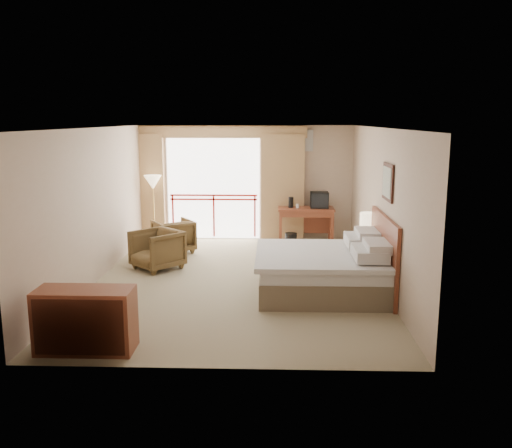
{
  "coord_description": "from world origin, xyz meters",
  "views": [
    {
      "loc": [
        0.64,
        -9.33,
        2.85
      ],
      "look_at": [
        0.32,
        0.4,
        0.95
      ],
      "focal_mm": 38.0,
      "sensor_mm": 36.0,
      "label": 1
    }
  ],
  "objects_px": {
    "wastebasket": "(291,240)",
    "dresser": "(85,320)",
    "floor_lamp": "(153,185)",
    "side_table": "(150,240)",
    "table_lamp": "(368,220)",
    "armchair_far": "(174,252)",
    "nightstand": "(367,258)",
    "desk": "(306,215)",
    "tv": "(319,200)",
    "armchair_near": "(158,269)",
    "bed": "(325,270)"
  },
  "relations": [
    {
      "from": "side_table",
      "to": "desk",
      "type": "bearing_deg",
      "value": 26.15
    },
    {
      "from": "side_table",
      "to": "dresser",
      "type": "relative_size",
      "value": 0.48
    },
    {
      "from": "wastebasket",
      "to": "floor_lamp",
      "type": "height_order",
      "value": "floor_lamp"
    },
    {
      "from": "desk",
      "to": "side_table",
      "type": "relative_size",
      "value": 2.23
    },
    {
      "from": "armchair_near",
      "to": "floor_lamp",
      "type": "distance_m",
      "value": 2.69
    },
    {
      "from": "desk",
      "to": "armchair_near",
      "type": "relative_size",
      "value": 1.53
    },
    {
      "from": "desk",
      "to": "dresser",
      "type": "height_order",
      "value": "desk"
    },
    {
      "from": "desk",
      "to": "wastebasket",
      "type": "bearing_deg",
      "value": -123.42
    },
    {
      "from": "tv",
      "to": "table_lamp",
      "type": "bearing_deg",
      "value": -63.03
    },
    {
      "from": "bed",
      "to": "nightstand",
      "type": "height_order",
      "value": "bed"
    },
    {
      "from": "floor_lamp",
      "to": "table_lamp",
      "type": "bearing_deg",
      "value": -27.48
    },
    {
      "from": "armchair_far",
      "to": "table_lamp",
      "type": "bearing_deg",
      "value": 127.95
    },
    {
      "from": "armchair_far",
      "to": "floor_lamp",
      "type": "height_order",
      "value": "floor_lamp"
    },
    {
      "from": "armchair_far",
      "to": "floor_lamp",
      "type": "bearing_deg",
      "value": -88.59
    },
    {
      "from": "floor_lamp",
      "to": "wastebasket",
      "type": "bearing_deg",
      "value": -7.72
    },
    {
      "from": "floor_lamp",
      "to": "nightstand",
      "type": "bearing_deg",
      "value": -27.97
    },
    {
      "from": "nightstand",
      "to": "side_table",
      "type": "bearing_deg",
      "value": 165.51
    },
    {
      "from": "floor_lamp",
      "to": "dresser",
      "type": "relative_size",
      "value": 1.32
    },
    {
      "from": "bed",
      "to": "tv",
      "type": "distance_m",
      "value": 3.65
    },
    {
      "from": "desk",
      "to": "floor_lamp",
      "type": "bearing_deg",
      "value": -177.31
    },
    {
      "from": "armchair_far",
      "to": "dresser",
      "type": "height_order",
      "value": "dresser"
    },
    {
      "from": "armchair_far",
      "to": "side_table",
      "type": "bearing_deg",
      "value": 26.07
    },
    {
      "from": "table_lamp",
      "to": "dresser",
      "type": "distance_m",
      "value": 5.52
    },
    {
      "from": "desk",
      "to": "floor_lamp",
      "type": "distance_m",
      "value": 3.6
    },
    {
      "from": "wastebasket",
      "to": "table_lamp",
      "type": "bearing_deg",
      "value": -54.68
    },
    {
      "from": "table_lamp",
      "to": "armchair_far",
      "type": "xyz_separation_m",
      "value": [
        -3.92,
        1.43,
        -0.99
      ]
    },
    {
      "from": "nightstand",
      "to": "tv",
      "type": "xyz_separation_m",
      "value": [
        -0.72,
        2.43,
        0.74
      ]
    },
    {
      "from": "table_lamp",
      "to": "tv",
      "type": "height_order",
      "value": "tv"
    },
    {
      "from": "nightstand",
      "to": "dresser",
      "type": "bearing_deg",
      "value": -141.46
    },
    {
      "from": "floor_lamp",
      "to": "dresser",
      "type": "distance_m",
      "value": 6.12
    },
    {
      "from": "side_table",
      "to": "floor_lamp",
      "type": "bearing_deg",
      "value": 99.13
    },
    {
      "from": "bed",
      "to": "side_table",
      "type": "xyz_separation_m",
      "value": [
        -3.39,
        2.04,
        0.02
      ]
    },
    {
      "from": "wastebasket",
      "to": "dresser",
      "type": "relative_size",
      "value": 0.28
    },
    {
      "from": "armchair_far",
      "to": "wastebasket",
      "type": "bearing_deg",
      "value": 159.13
    },
    {
      "from": "table_lamp",
      "to": "floor_lamp",
      "type": "bearing_deg",
      "value": 152.52
    },
    {
      "from": "dresser",
      "to": "table_lamp",
      "type": "bearing_deg",
      "value": 40.53
    },
    {
      "from": "tv",
      "to": "bed",
      "type": "bearing_deg",
      "value": -82.82
    },
    {
      "from": "wastebasket",
      "to": "side_table",
      "type": "xyz_separation_m",
      "value": [
        -2.93,
        -1.1,
        0.23
      ]
    },
    {
      "from": "nightstand",
      "to": "floor_lamp",
      "type": "xyz_separation_m",
      "value": [
        -4.54,
        2.41,
        1.08
      ]
    },
    {
      "from": "tv",
      "to": "side_table",
      "type": "xyz_separation_m",
      "value": [
        -3.58,
        -1.55,
        -0.63
      ]
    },
    {
      "from": "bed",
      "to": "dresser",
      "type": "distance_m",
      "value": 4.02
    },
    {
      "from": "bed",
      "to": "tv",
      "type": "xyz_separation_m",
      "value": [
        0.19,
        3.59,
        0.64
      ]
    },
    {
      "from": "table_lamp",
      "to": "desk",
      "type": "relative_size",
      "value": 0.44
    },
    {
      "from": "armchair_far",
      "to": "armchair_near",
      "type": "height_order",
      "value": "armchair_near"
    },
    {
      "from": "desk",
      "to": "dresser",
      "type": "distance_m",
      "value": 6.84
    },
    {
      "from": "nightstand",
      "to": "table_lamp",
      "type": "height_order",
      "value": "table_lamp"
    },
    {
      "from": "desk",
      "to": "tv",
      "type": "distance_m",
      "value": 0.48
    },
    {
      "from": "nightstand",
      "to": "armchair_near",
      "type": "relative_size",
      "value": 0.67
    },
    {
      "from": "wastebasket",
      "to": "nightstand",
      "type": "bearing_deg",
      "value": -55.37
    },
    {
      "from": "table_lamp",
      "to": "floor_lamp",
      "type": "distance_m",
      "value": 5.13
    }
  ]
}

